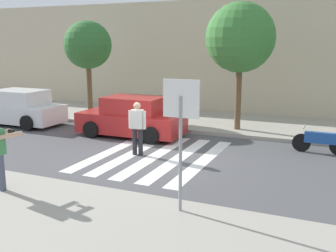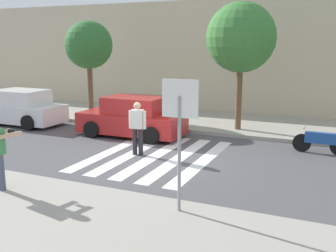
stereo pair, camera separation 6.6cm
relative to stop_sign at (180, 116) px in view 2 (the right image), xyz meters
The scene contains 16 objects.
ground_plane 4.93m from the stop_sign, 122.92° to the left, with size 120.00×120.00×0.00m, color #4C4C4F.
sidewalk_near 4.02m from the stop_sign, 134.36° to the right, with size 60.00×6.00×0.14m, color #9E998C.
sidewalk_far 10.23m from the stop_sign, 103.94° to the left, with size 60.00×4.80×0.14m, color #9E998C.
building_facade_far 14.35m from the stop_sign, 99.70° to the left, with size 56.00×4.00×5.69m, color beige.
crosswalk_stripe_0 6.01m from the stop_sign, 135.61° to the left, with size 0.44×5.20×0.01m, color silver.
crosswalk_stripe_1 5.50m from the stop_sign, 129.28° to the left, with size 0.44×5.20×0.01m, color silver.
crosswalk_stripe_2 5.08m from the stop_sign, 121.57° to the left, with size 0.44×5.20×0.01m, color silver.
crosswalk_stripe_3 4.75m from the stop_sign, 112.34° to the left, with size 0.44×5.20×0.01m, color silver.
crosswalk_stripe_4 4.54m from the stop_sign, 101.71° to the left, with size 0.44×5.20×0.01m, color silver.
stop_sign is the anchor object (origin of this frame).
pedestrian_crossing 4.94m from the stop_sign, 128.43° to the left, with size 0.57×0.30×1.72m.
parked_car_white 11.87m from the stop_sign, 149.22° to the left, with size 4.10×1.92×1.55m.
parked_car_red 7.61m from the stop_sign, 126.25° to the left, with size 4.10×1.92×1.55m.
motorcycle 6.99m from the stop_sign, 69.18° to the left, with size 1.76×0.60×0.87m.
street_tree_west 11.52m from the stop_sign, 133.66° to the left, with size 2.19×2.19×4.44m.
street_tree_center 8.52m from the stop_sign, 95.72° to the left, with size 2.72×2.72×5.00m.
Camera 2 is at (5.29, -10.81, 3.53)m, focal length 42.00 mm.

